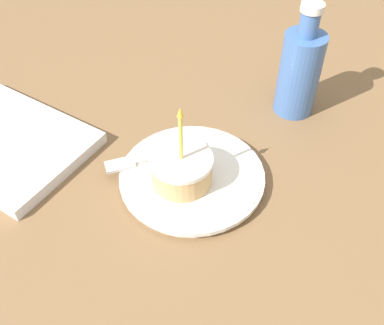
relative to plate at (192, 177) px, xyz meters
The scene contains 6 objects.
ground_plane 0.03m from the plate, 63.60° to the right, with size 2.40×2.40×0.04m.
plate is the anchor object (origin of this frame).
cake_slice 0.04m from the plate, 85.77° to the left, with size 0.09×0.09×0.14m.
fork 0.07m from the plate, ahead, with size 0.12×0.14×0.00m.
bottle 0.26m from the plate, 103.25° to the right, with size 0.07×0.07×0.20m.
marble_board 0.32m from the plate, 17.70° to the left, with size 0.28×0.20×0.02m.
Camera 1 is at (-0.25, 0.40, 0.51)m, focal length 42.00 mm.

